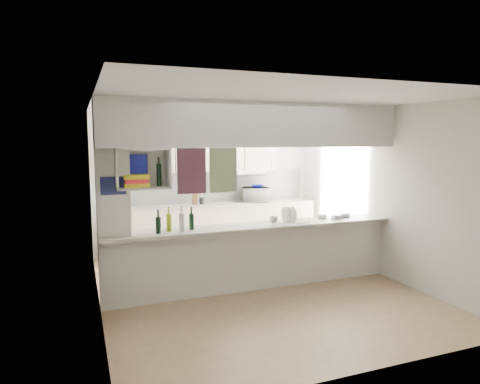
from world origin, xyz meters
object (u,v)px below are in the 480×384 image
microwave (256,195)px  dish_rack (292,216)px  bowl (257,186)px  wine_bottles (175,222)px

microwave → dish_rack: (-0.33, -2.10, -0.04)m
bowl → wine_bottles: size_ratio=0.44×
microwave → bowl: 0.17m
dish_rack → wine_bottles: size_ratio=0.89×
microwave → bowl: bearing=132.5°
bowl → dish_rack: (-0.34, -2.07, -0.21)m
microwave → dish_rack: microwave is taller
microwave → dish_rack: bearing=97.9°
bowl → dish_rack: 2.11m
microwave → dish_rack: 2.12m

